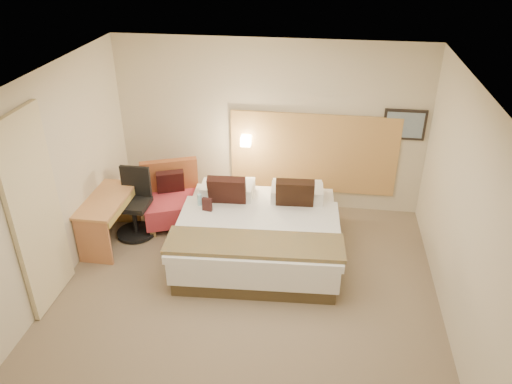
# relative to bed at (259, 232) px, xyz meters

# --- Properties ---
(floor) EXTENTS (4.80, 5.00, 0.02)m
(floor) POSITION_rel_bed_xyz_m (-0.04, -1.05, -0.36)
(floor) COLOR #7A6952
(floor) RESTS_ON ground
(ceiling) EXTENTS (4.80, 5.00, 0.02)m
(ceiling) POSITION_rel_bed_xyz_m (-0.04, -1.05, 2.36)
(ceiling) COLOR white
(ceiling) RESTS_ON floor
(wall_back) EXTENTS (4.80, 0.02, 2.70)m
(wall_back) POSITION_rel_bed_xyz_m (-0.04, 1.46, 1.00)
(wall_back) COLOR beige
(wall_back) RESTS_ON floor
(wall_left) EXTENTS (0.02, 5.00, 2.70)m
(wall_left) POSITION_rel_bed_xyz_m (-2.45, -1.05, 1.00)
(wall_left) COLOR beige
(wall_left) RESTS_ON floor
(wall_right) EXTENTS (0.02, 5.00, 2.70)m
(wall_right) POSITION_rel_bed_xyz_m (2.37, -1.05, 1.00)
(wall_right) COLOR beige
(wall_right) RESTS_ON floor
(headboard_panel) EXTENTS (2.60, 0.04, 1.30)m
(headboard_panel) POSITION_rel_bed_xyz_m (0.66, 1.42, 0.60)
(headboard_panel) COLOR tan
(headboard_panel) RESTS_ON wall_back
(art_frame) EXTENTS (0.62, 0.03, 0.47)m
(art_frame) POSITION_rel_bed_xyz_m (1.98, 1.43, 1.15)
(art_frame) COLOR black
(art_frame) RESTS_ON wall_back
(art_canvas) EXTENTS (0.54, 0.01, 0.39)m
(art_canvas) POSITION_rel_bed_xyz_m (1.98, 1.41, 1.15)
(art_canvas) COLOR gray
(art_canvas) RESTS_ON wall_back
(lamp_arm) EXTENTS (0.02, 0.12, 0.02)m
(lamp_arm) POSITION_rel_bed_xyz_m (-0.39, 1.37, 0.80)
(lamp_arm) COLOR silver
(lamp_arm) RESTS_ON wall_back
(lamp_shade) EXTENTS (0.15, 0.15, 0.15)m
(lamp_shade) POSITION_rel_bed_xyz_m (-0.39, 1.31, 0.80)
(lamp_shade) COLOR #FFEDC6
(lamp_shade) RESTS_ON wall_back
(curtain) EXTENTS (0.06, 0.90, 2.42)m
(curtain) POSITION_rel_bed_xyz_m (-2.40, -1.30, 0.87)
(curtain) COLOR beige
(curtain) RESTS_ON wall_left
(bottle_a) EXTENTS (0.07, 0.07, 0.21)m
(bottle_a) POSITION_rel_bed_xyz_m (-0.87, 0.16, 0.33)
(bottle_a) COLOR #9CD9F1
(bottle_a) RESTS_ON side_table
(menu_folder) EXTENTS (0.14, 0.08, 0.23)m
(menu_folder) POSITION_rel_bed_xyz_m (-0.73, 0.03, 0.34)
(menu_folder) COLOR #361716
(menu_folder) RESTS_ON side_table
(bed) EXTENTS (2.29, 2.24, 1.07)m
(bed) POSITION_rel_bed_xyz_m (0.00, 0.00, 0.00)
(bed) COLOR #483A24
(bed) RESTS_ON floor
(lounge_chair) EXTENTS (1.10, 1.04, 0.92)m
(lounge_chair) POSITION_rel_bed_xyz_m (-1.45, 0.67, 0.02)
(lounge_chair) COLOR #9C7D49
(lounge_chair) RESTS_ON floor
(side_table) EXTENTS (0.60, 0.60, 0.58)m
(side_table) POSITION_rel_bed_xyz_m (-0.83, 0.09, -0.02)
(side_table) COLOR silver
(side_table) RESTS_ON floor
(desk) EXTENTS (0.54, 1.16, 0.72)m
(desk) POSITION_rel_bed_xyz_m (-2.16, -0.03, 0.22)
(desk) COLOR tan
(desk) RESTS_ON floor
(desk_chair) EXTENTS (0.59, 0.59, 1.02)m
(desk_chair) POSITION_rel_bed_xyz_m (-1.89, 0.25, 0.08)
(desk_chair) COLOR black
(desk_chair) RESTS_ON floor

